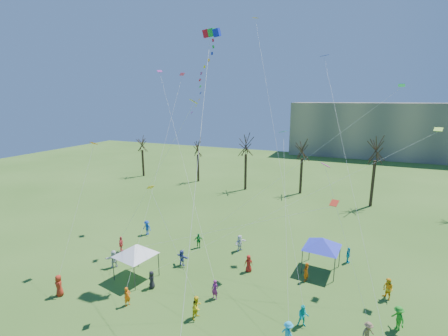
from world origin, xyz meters
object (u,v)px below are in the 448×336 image
at_px(canopy_tent_white, 135,250).
at_px(canopy_tent_blue, 322,243).
at_px(big_box_kite, 205,79).
at_px(distant_building, 404,131).

relative_size(canopy_tent_white, canopy_tent_blue, 0.96).
xyz_separation_m(canopy_tent_white, canopy_tent_blue, (15.41, 7.85, 0.08)).
bearing_deg(canopy_tent_white, big_box_kite, 44.89).
bearing_deg(canopy_tent_blue, canopy_tent_white, -152.99).
bearing_deg(big_box_kite, canopy_tent_white, -135.11).
relative_size(distant_building, canopy_tent_blue, 13.50).
distance_m(distant_building, big_box_kite, 77.32).
relative_size(big_box_kite, canopy_tent_white, 5.78).
xyz_separation_m(distant_building, canopy_tent_white, (-29.92, -77.28, -4.74)).
height_order(big_box_kite, canopy_tent_white, big_box_kite).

